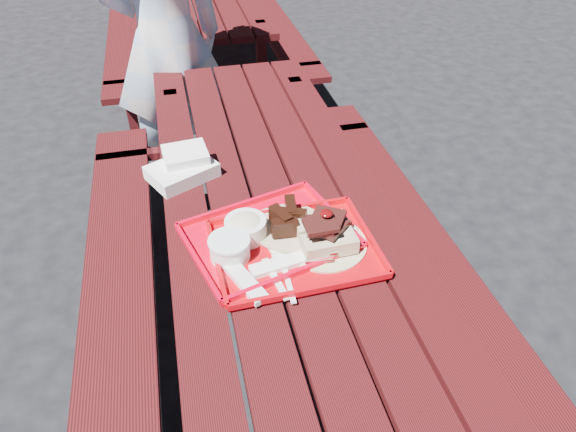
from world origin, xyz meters
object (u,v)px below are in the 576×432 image
at_px(near_tray, 292,239).
at_px(far_tray, 268,237).
at_px(picnic_table_far, 199,9).
at_px(person, 166,39).
at_px(picnic_table_near, 278,247).

bearing_deg(near_tray, far_tray, 150.97).
bearing_deg(picnic_table_far, person, -100.95).
relative_size(far_tray, person, 0.32).
bearing_deg(picnic_table_near, near_tray, -90.76).
relative_size(picnic_table_far, far_tray, 4.33).
distance_m(near_tray, person, 1.58).
distance_m(far_tray, person, 1.54).
bearing_deg(picnic_table_far, near_tray, -90.05).
distance_m(picnic_table_far, near_tray, 3.03).
bearing_deg(near_tray, picnic_table_near, 89.24).
bearing_deg(far_tray, person, 97.96).
relative_size(picnic_table_near, person, 1.39).
relative_size(picnic_table_far, person, 1.39).
bearing_deg(near_tray, picnic_table_far, 89.95).
height_order(picnic_table_far, near_tray, near_tray).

